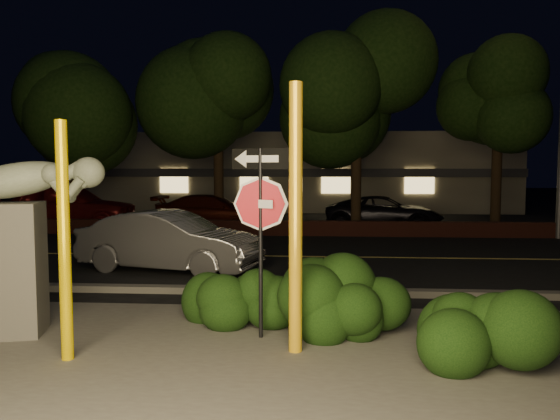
% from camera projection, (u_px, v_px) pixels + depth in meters
% --- Properties ---
extents(ground, '(90.00, 90.00, 0.00)m').
position_uv_depth(ground, '(280.00, 241.00, 16.84)').
color(ground, black).
rests_on(ground, ground).
extents(patio, '(14.00, 6.00, 0.02)m').
position_uv_depth(patio, '(207.00, 376.00, 5.90)').
color(patio, '#4C4944').
rests_on(patio, ground).
extents(road, '(80.00, 8.00, 0.01)m').
position_uv_depth(road, '(272.00, 256.00, 13.85)').
color(road, black).
rests_on(road, ground).
extents(lane_marking, '(80.00, 0.12, 0.00)m').
position_uv_depth(lane_marking, '(272.00, 256.00, 13.85)').
color(lane_marking, '#CBB351').
rests_on(lane_marking, road).
extents(curb, '(80.00, 0.25, 0.12)m').
position_uv_depth(curb, '(252.00, 291.00, 9.77)').
color(curb, '#4C4944').
rests_on(curb, ground).
extents(brick_wall, '(40.00, 0.35, 0.50)m').
position_uv_depth(brick_wall, '(283.00, 228.00, 18.11)').
color(brick_wall, '#481D17').
rests_on(brick_wall, ground).
extents(parking_lot, '(40.00, 12.00, 0.01)m').
position_uv_depth(parking_lot, '(292.00, 219.00, 23.80)').
color(parking_lot, black).
rests_on(parking_lot, ground).
extents(building, '(22.00, 10.20, 4.00)m').
position_uv_depth(building, '(299.00, 172.00, 31.58)').
color(building, '#696354').
rests_on(building, ground).
extents(tree_far_a, '(4.60, 4.60, 7.43)m').
position_uv_depth(tree_far_a, '(69.00, 83.00, 19.98)').
color(tree_far_a, black).
rests_on(tree_far_a, ground).
extents(tree_far_b, '(5.20, 5.20, 8.41)m').
position_uv_depth(tree_far_b, '(218.00, 62.00, 19.72)').
color(tree_far_b, black).
rests_on(tree_far_b, ground).
extents(tree_far_c, '(4.80, 4.80, 7.84)m').
position_uv_depth(tree_far_c, '(357.00, 70.00, 19.00)').
color(tree_far_c, black).
rests_on(tree_far_c, ground).
extents(tree_far_d, '(4.40, 4.40, 7.42)m').
position_uv_depth(tree_far_d, '(499.00, 77.00, 19.16)').
color(tree_far_d, black).
rests_on(tree_far_d, ground).
extents(yellow_pole_left, '(0.14, 0.14, 2.81)m').
position_uv_depth(yellow_pole_left, '(64.00, 242.00, 6.30)').
color(yellow_pole_left, '#F6CB00').
rests_on(yellow_pole_left, ground).
extents(yellow_pole_right, '(0.16, 0.16, 3.28)m').
position_uv_depth(yellow_pole_right, '(296.00, 220.00, 6.55)').
color(yellow_pole_right, yellow).
rests_on(yellow_pole_right, ground).
extents(signpost, '(0.80, 0.34, 2.51)m').
position_uv_depth(signpost, '(261.00, 204.00, 7.09)').
color(signpost, black).
rests_on(signpost, ground).
extents(sculpture, '(2.25, 1.11, 2.41)m').
position_uv_depth(sculpture, '(16.00, 226.00, 7.27)').
color(sculpture, '#4C4944').
rests_on(sculpture, ground).
extents(hedge_center, '(2.03, 1.51, 0.96)m').
position_uv_depth(hedge_center, '(237.00, 292.00, 7.81)').
color(hedge_center, black).
rests_on(hedge_center, ground).
extents(hedge_right, '(1.83, 1.11, 1.14)m').
position_uv_depth(hedge_right, '(347.00, 294.00, 7.29)').
color(hedge_right, black).
rests_on(hedge_right, ground).
extents(hedge_far_right, '(1.74, 1.30, 1.08)m').
position_uv_depth(hedge_far_right, '(491.00, 320.00, 6.18)').
color(hedge_far_right, black).
rests_on(hedge_far_right, ground).
extents(streetlight, '(1.59, 0.76, 10.96)m').
position_uv_depth(streetlight, '(560.00, 29.00, 16.78)').
color(streetlight, '#4E4F54').
rests_on(streetlight, ground).
extents(silver_sedan, '(4.21, 2.34, 1.31)m').
position_uv_depth(silver_sedan, '(170.00, 241.00, 11.86)').
color(silver_sedan, '#AAA9AE').
rests_on(silver_sedan, ground).
extents(parked_car_red, '(5.09, 2.24, 1.71)m').
position_uv_depth(parked_car_red, '(68.00, 205.00, 20.22)').
color(parked_car_red, maroon).
rests_on(parked_car_red, ground).
extents(parked_car_darkred, '(4.33, 1.80, 1.25)m').
position_uv_depth(parked_car_darkred, '(213.00, 212.00, 20.16)').
color(parked_car_darkred, '#461208').
rests_on(parked_car_darkred, ground).
extents(parked_car_dark, '(4.54, 2.55, 1.20)m').
position_uv_depth(parked_car_dark, '(384.00, 212.00, 20.26)').
color(parked_car_dark, black).
rests_on(parked_car_dark, ground).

